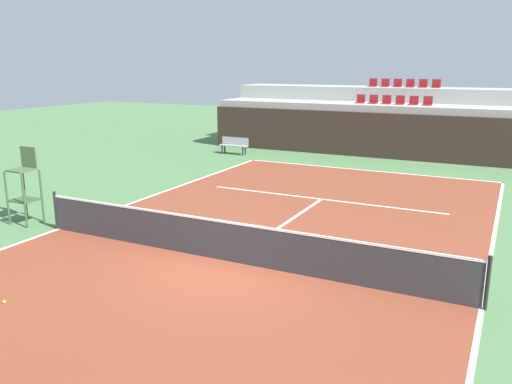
{
  "coord_description": "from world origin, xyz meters",
  "views": [
    {
      "loc": [
        5.66,
        -9.9,
        4.48
      ],
      "look_at": [
        -0.29,
        2.0,
        1.2
      ],
      "focal_mm": 36.47,
      "sensor_mm": 36.0,
      "label": 1
    }
  ],
  "objects": [
    {
      "name": "ground_plane",
      "position": [
        0.0,
        0.0,
        0.0
      ],
      "size": [
        80.0,
        80.0,
        0.0
      ],
      "primitive_type": "plane",
      "color": "#477042"
    },
    {
      "name": "court_surface",
      "position": [
        0.0,
        0.0,
        0.01
      ],
      "size": [
        11.0,
        24.0,
        0.01
      ],
      "primitive_type": "cube",
      "color": "brown",
      "rests_on": "ground_plane"
    },
    {
      "name": "baseline_far",
      "position": [
        0.0,
        11.95,
        0.01
      ],
      "size": [
        11.0,
        0.1,
        0.0
      ],
      "primitive_type": "cube",
      "color": "white",
      "rests_on": "court_surface"
    },
    {
      "name": "sideline_left",
      "position": [
        -5.45,
        0.0,
        0.01
      ],
      "size": [
        0.1,
        24.0,
        0.0
      ],
      "primitive_type": "cube",
      "color": "white",
      "rests_on": "court_surface"
    },
    {
      "name": "sideline_right",
      "position": [
        5.45,
        0.0,
        0.01
      ],
      "size": [
        0.1,
        24.0,
        0.0
      ],
      "primitive_type": "cube",
      "color": "white",
      "rests_on": "court_surface"
    },
    {
      "name": "service_line_far",
      "position": [
        0.0,
        6.4,
        0.01
      ],
      "size": [
        8.26,
        0.1,
        0.0
      ],
      "primitive_type": "cube",
      "color": "white",
      "rests_on": "court_surface"
    },
    {
      "name": "centre_service_line",
      "position": [
        0.0,
        3.2,
        0.01
      ],
      "size": [
        0.1,
        6.4,
        0.0
      ],
      "primitive_type": "cube",
      "color": "white",
      "rests_on": "court_surface"
    },
    {
      "name": "back_wall",
      "position": [
        0.0,
        15.35,
        1.09
      ],
      "size": [
        18.64,
        0.3,
        2.19
      ],
      "primitive_type": "cube",
      "color": "#33231E",
      "rests_on": "ground_plane"
    },
    {
      "name": "stands_tier_lower",
      "position": [
        0.0,
        16.7,
        1.26
      ],
      "size": [
        18.64,
        2.4,
        2.52
      ],
      "primitive_type": "cube",
      "color": "#9E9E99",
      "rests_on": "ground_plane"
    },
    {
      "name": "stands_tier_upper",
      "position": [
        0.0,
        19.1,
        1.64
      ],
      "size": [
        18.64,
        2.4,
        3.27
      ],
      "primitive_type": "cube",
      "color": "#9E9E99",
      "rests_on": "ground_plane"
    },
    {
      "name": "seating_row_lower",
      "position": [
        0.0,
        16.8,
        2.65
      ],
      "size": [
        3.79,
        0.44,
        0.44
      ],
      "color": "maroon",
      "rests_on": "stands_tier_lower"
    },
    {
      "name": "seating_row_upper",
      "position": [
        0.0,
        19.2,
        3.39
      ],
      "size": [
        3.79,
        0.44,
        0.44
      ],
      "color": "maroon",
      "rests_on": "stands_tier_upper"
    },
    {
      "name": "tennis_net",
      "position": [
        0.0,
        0.0,
        0.51
      ],
      "size": [
        11.08,
        0.08,
        1.07
      ],
      "color": "black",
      "rests_on": "court_surface"
    },
    {
      "name": "umpire_chair",
      "position": [
        -6.7,
        0.06,
        1.19
      ],
      "size": [
        0.76,
        0.66,
        2.2
      ],
      "color": "#334C2D",
      "rests_on": "ground_plane"
    },
    {
      "name": "player_bench",
      "position": [
        -7.11,
        13.13,
        0.51
      ],
      "size": [
        1.5,
        0.4,
        0.85
      ],
      "color": "#99999E",
      "rests_on": "ground_plane"
    },
    {
      "name": "tennis_ball_0",
      "position": [
        -2.78,
        -3.86,
        0.04
      ],
      "size": [
        0.07,
        0.07,
        0.07
      ],
      "primitive_type": "sphere",
      "color": "#CCE033",
      "rests_on": "court_surface"
    }
  ]
}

